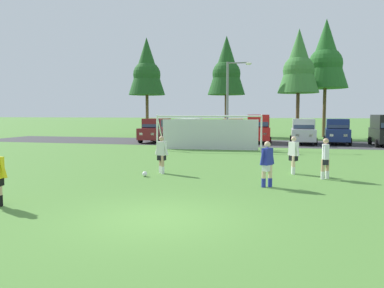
% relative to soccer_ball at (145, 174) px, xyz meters
% --- Properties ---
extents(ground_plane, '(400.00, 400.00, 0.00)m').
position_rel_soccer_ball_xyz_m(ground_plane, '(2.59, 9.20, -0.11)').
color(ground_plane, '#518438').
extents(parking_lot_strip, '(52.00, 8.40, 0.01)m').
position_rel_soccer_ball_xyz_m(parking_lot_strip, '(2.59, 19.06, -0.11)').
color(parking_lot_strip, '#3D3D3F').
rests_on(parking_lot_strip, ground).
extents(soccer_ball, '(0.22, 0.22, 0.22)m').
position_rel_soccer_ball_xyz_m(soccer_ball, '(0.00, 0.00, 0.00)').
color(soccer_ball, white).
rests_on(soccer_ball, ground).
extents(soccer_goal, '(7.55, 2.54, 2.57)m').
position_rel_soccer_ball_xyz_m(soccer_goal, '(0.35, 11.92, 1.18)').
color(soccer_goal, white).
rests_on(soccer_goal, ground).
extents(player_striker_near, '(0.34, 0.73, 1.64)m').
position_rel_soccer_ball_xyz_m(player_striker_near, '(7.22, 1.22, 0.71)').
color(player_striker_near, tan).
rests_on(player_striker_near, ground).
extents(player_midfield_center, '(0.71, 0.35, 1.64)m').
position_rel_soccer_ball_xyz_m(player_midfield_center, '(0.41, 0.98, 0.71)').
color(player_midfield_center, tan).
rests_on(player_midfield_center, ground).
extents(player_defender_far, '(0.53, 0.63, 1.64)m').
position_rel_soccer_ball_xyz_m(player_defender_far, '(6.01, 2.21, 0.71)').
color(player_defender_far, beige).
rests_on(player_defender_far, ground).
extents(player_winger_left, '(0.52, 0.63, 1.64)m').
position_rel_soccer_ball_xyz_m(player_winger_left, '(5.04, -1.04, 0.71)').
color(player_winger_left, beige).
rests_on(player_winger_left, ground).
extents(parked_car_slot_far_left, '(2.21, 4.64, 2.16)m').
position_rel_soccer_ball_xyz_m(parked_car_slot_far_left, '(-5.84, 18.05, 1.00)').
color(parked_car_slot_far_left, maroon).
rests_on(parked_car_slot_far_left, ground).
extents(parked_car_slot_left, '(2.30, 4.68, 2.16)m').
position_rel_soccer_ball_xyz_m(parked_car_slot_left, '(-2.89, 18.46, 1.00)').
color(parked_car_slot_left, silver).
rests_on(parked_car_slot_left, ground).
extents(parked_car_slot_center_left, '(2.41, 4.74, 2.16)m').
position_rel_soccer_ball_xyz_m(parked_car_slot_center_left, '(0.97, 19.92, 1.00)').
color(parked_car_slot_center_left, tan).
rests_on(parked_car_slot_center_left, ground).
extents(parked_car_slot_center, '(2.47, 4.93, 2.52)m').
position_rel_soccer_ball_xyz_m(parked_car_slot_center, '(3.27, 19.55, 1.23)').
color(parked_car_slot_center, red).
rests_on(parked_car_slot_center, ground).
extents(parked_car_slot_center_right, '(2.15, 4.60, 2.16)m').
position_rel_soccer_ball_xyz_m(parked_car_slot_center_right, '(7.13, 19.10, 1.00)').
color(parked_car_slot_center_right, '#B2B2BC').
rests_on(parked_car_slot_center_right, ground).
extents(parked_car_slot_right, '(2.40, 4.73, 2.16)m').
position_rel_soccer_ball_xyz_m(parked_car_slot_right, '(9.97, 19.79, 1.00)').
color(parked_car_slot_right, navy).
rests_on(parked_car_slot_right, ground).
extents(tree_left_edge, '(4.37, 4.37, 11.65)m').
position_rel_soccer_ball_xyz_m(tree_left_edge, '(-10.60, 28.29, 7.90)').
color(tree_left_edge, brown).
rests_on(tree_left_edge, ground).
extents(tree_mid_left, '(4.31, 4.31, 11.49)m').
position_rel_soccer_ball_xyz_m(tree_mid_left, '(-1.06, 28.75, 7.79)').
color(tree_mid_left, brown).
rests_on(tree_mid_left, ground).
extents(tree_center_back, '(4.31, 4.31, 11.49)m').
position_rel_soccer_ball_xyz_m(tree_center_back, '(6.87, 27.01, 7.79)').
color(tree_center_back, brown).
rests_on(tree_center_back, ground).
extents(tree_mid_right, '(4.88, 4.88, 13.01)m').
position_rel_soccer_ball_xyz_m(tree_mid_right, '(9.82, 29.87, 8.84)').
color(tree_mid_right, brown).
rests_on(tree_mid_right, ground).
extents(street_lamp, '(2.00, 0.32, 6.58)m').
position_rel_soccer_ball_xyz_m(street_lamp, '(1.43, 14.51, 3.31)').
color(street_lamp, slate).
rests_on(street_lamp, ground).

